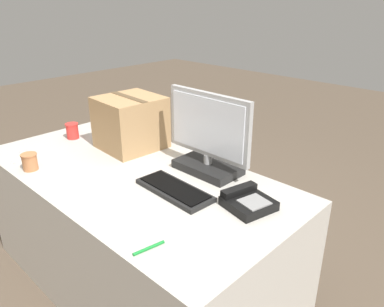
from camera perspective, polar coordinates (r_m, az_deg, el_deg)
ground_plane at (r=2.41m, az=-8.09°, el=-18.51°), size 12.00×12.00×0.00m
office_desk at (r=2.18m, az=-8.63°, el=-11.40°), size 1.80×0.90×0.72m
monitor at (r=1.93m, az=2.46°, el=1.95°), size 0.52×0.21×0.42m
keyboard at (r=1.78m, az=-2.70°, el=-5.52°), size 0.41×0.18×0.03m
desk_phone at (r=1.68m, az=8.45°, el=-7.24°), size 0.23×0.23×0.07m
paper_cup_left at (r=2.55m, az=-17.77°, el=3.31°), size 0.08×0.08×0.10m
paper_cup_right at (r=2.17m, az=-23.49°, el=-1.16°), size 0.08×0.08×0.09m
spoon at (r=2.35m, az=-25.46°, el=-0.84°), size 0.15×0.12×0.00m
cardboard_box at (r=2.29m, az=-9.35°, el=4.67°), size 0.36×0.37×0.31m
pen_marker at (r=1.43m, az=-6.59°, el=-14.11°), size 0.03×0.13×0.01m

